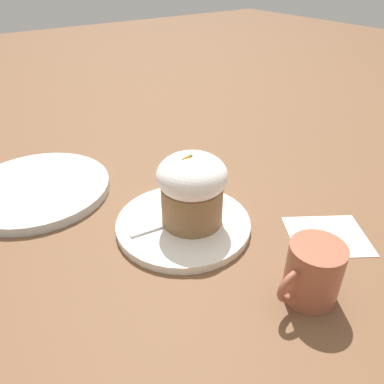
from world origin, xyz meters
name	(u,v)px	position (x,y,z in m)	size (l,w,h in m)	color
ground_plane	(183,227)	(0.00, 0.00, 0.00)	(4.00, 4.00, 0.00)	brown
dessert_plate	(183,224)	(0.00, 0.00, 0.01)	(0.22, 0.22, 0.01)	white
carrot_cake	(192,188)	(-0.01, 0.01, 0.08)	(0.11, 0.11, 0.12)	olive
spoon	(176,220)	(0.01, 0.00, 0.02)	(0.11, 0.04, 0.01)	silver
coffee_cup	(312,273)	(-0.05, 0.21, 0.04)	(0.10, 0.07, 0.08)	#9E563D
side_plate	(37,189)	(0.16, -0.24, 0.01)	(0.26, 0.26, 0.02)	silver
paper_napkin	(327,236)	(-0.17, 0.15, 0.00)	(0.16, 0.15, 0.00)	white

